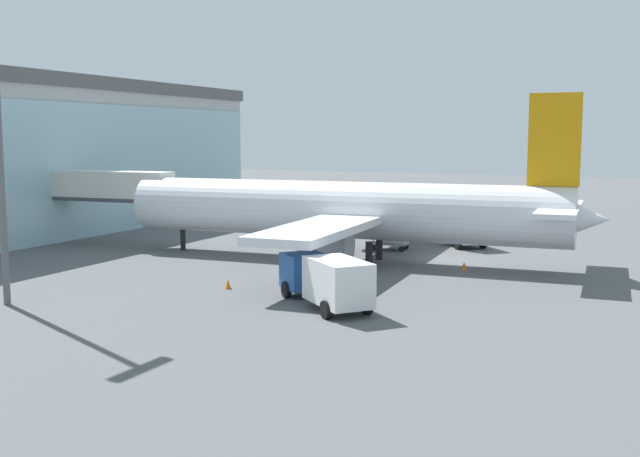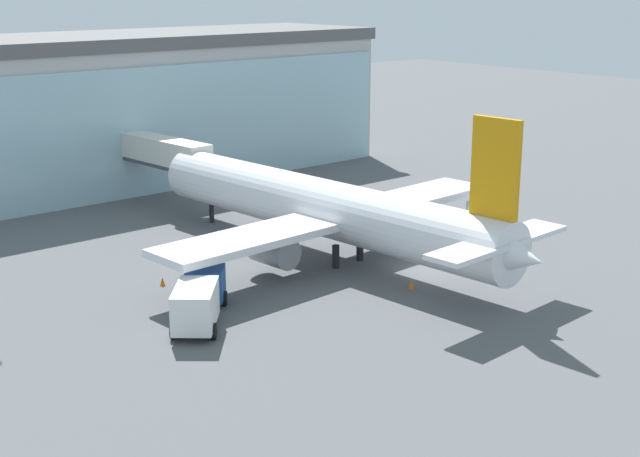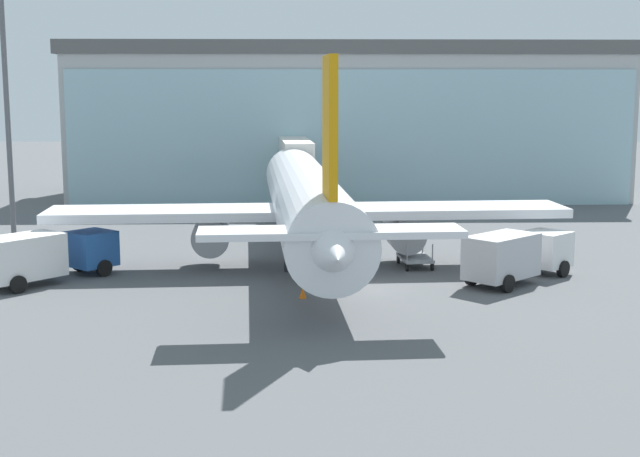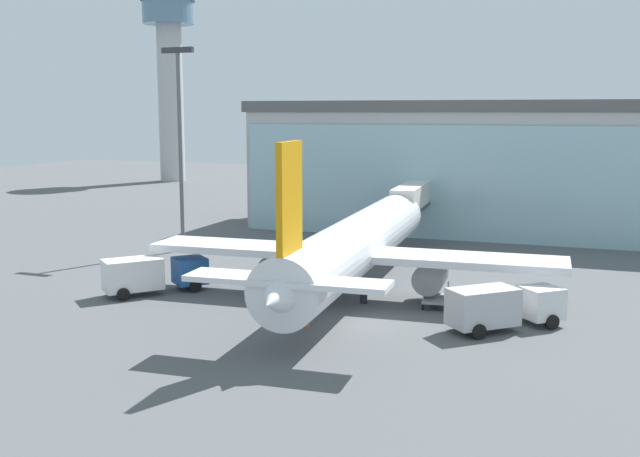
% 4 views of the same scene
% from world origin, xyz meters
% --- Properties ---
extents(ground, '(240.00, 240.00, 0.00)m').
position_xyz_m(ground, '(0.00, 0.00, 0.00)').
color(ground, '#545659').
extents(terminal_building, '(50.80, 17.47, 14.04)m').
position_xyz_m(terminal_building, '(0.00, 39.25, 7.02)').
color(terminal_building, '#B0B0B0').
rests_on(terminal_building, ground).
extents(jet_bridge, '(3.53, 12.98, 5.97)m').
position_xyz_m(jet_bridge, '(-4.42, 27.73, 4.59)').
color(jet_bridge, silver).
rests_on(jet_bridge, ground).
extents(airplane, '(29.28, 35.36, 11.43)m').
position_xyz_m(airplane, '(-2.84, 6.31, 3.54)').
color(airplane, silver).
rests_on(airplane, ground).
extents(catering_truck, '(6.32, 7.05, 2.65)m').
position_xyz_m(catering_truck, '(-16.42, 1.25, 1.47)').
color(catering_truck, '#2659A5').
rests_on(catering_truck, ground).
extents(fuel_truck, '(6.74, 6.69, 2.65)m').
position_xyz_m(fuel_truck, '(8.23, 1.64, 1.47)').
color(fuel_truck, silver).
rests_on(fuel_truck, ground).
extents(baggage_cart, '(1.98, 3.00, 1.50)m').
position_xyz_m(baggage_cart, '(3.29, 5.47, 0.50)').
color(baggage_cart, gray).
rests_on(baggage_cart, ground).
extents(safety_cone_nose, '(0.36, 0.36, 0.55)m').
position_xyz_m(safety_cone_nose, '(-2.87, -2.17, 0.28)').
color(safety_cone_nose, orange).
rests_on(safety_cone_nose, ground).
extents(safety_cone_wingtip, '(0.36, 0.36, 0.55)m').
position_xyz_m(safety_cone_wingtip, '(-14.89, 8.33, 0.28)').
color(safety_cone_wingtip, orange).
rests_on(safety_cone_wingtip, ground).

